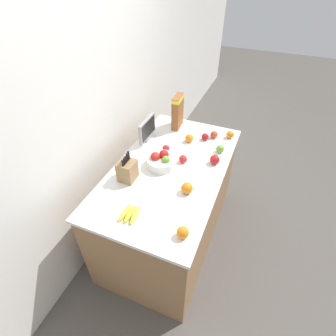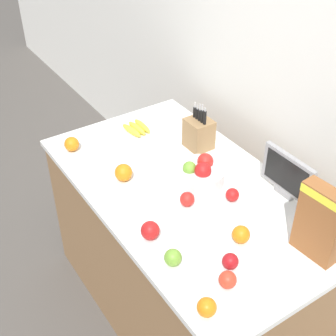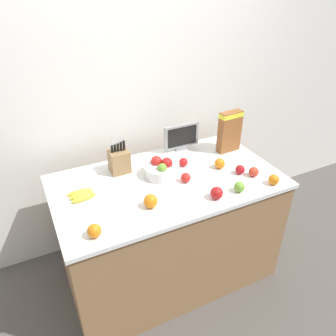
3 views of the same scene
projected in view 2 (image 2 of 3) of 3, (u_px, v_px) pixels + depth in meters
The scene contains 18 objects.
ground_plane at pixel (184, 305), 2.83m from camera, with size 14.00×14.00×0.00m, color #514C47.
wall_back at pixel (296, 83), 2.35m from camera, with size 9.00×0.06×2.60m.
counter at pixel (185, 253), 2.56m from camera, with size 1.60×0.90×0.92m.
knife_block at pixel (199, 133), 2.52m from camera, with size 0.14×0.13×0.27m.
small_monitor at pixel (287, 175), 2.17m from camera, with size 0.30×0.03×0.22m.
cereal_box at pixel (320, 220), 1.83m from camera, with size 0.20×0.09×0.33m.
fruit_bowl at pixel (200, 173), 2.30m from camera, with size 0.25×0.25×0.13m.
banana_bunch at pixel (137, 128), 2.70m from camera, with size 0.18×0.12×0.04m.
apple_middle at pixel (187, 199), 2.16m from camera, with size 0.07×0.07×0.07m, color red.
apple_by_knife_block at pixel (230, 261), 1.86m from camera, with size 0.07×0.07×0.07m, color #A31419.
apple_front at pixel (150, 230), 1.99m from camera, with size 0.08×0.08×0.08m, color red.
apple_near_bananas at pixel (228, 280), 1.78m from camera, with size 0.07×0.07×0.07m, color red.
apple_leftmost at pixel (232, 195), 2.19m from camera, with size 0.06×0.06×0.06m, color red.
apple_rightmost at pixel (173, 258), 1.87m from camera, with size 0.07×0.07×0.07m, color #6B9E33.
orange_front_left at pixel (241, 234), 1.97m from camera, with size 0.08×0.08×0.08m, color orange.
orange_front_right at pixel (207, 307), 1.68m from camera, with size 0.07×0.07×0.07m, color orange.
orange_back_center at pixel (123, 173), 2.31m from camera, with size 0.09×0.09×0.09m, color orange.
orange_mid_right at pixel (72, 144), 2.53m from camera, with size 0.08×0.08×0.08m, color orange.
Camera 2 is at (1.44, -1.06, 2.35)m, focal length 50.00 mm.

